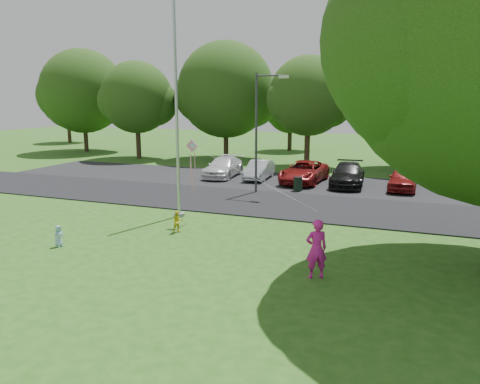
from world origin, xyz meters
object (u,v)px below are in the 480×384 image
(trash_can, at_px, (298,184))
(kite, at_px, (195,157))
(child_blue, at_px, (59,236))
(child_yellow, at_px, (178,222))
(woman, at_px, (316,249))
(street_lamp, at_px, (261,122))
(flagpole, at_px, (177,127))

(trash_can, bearing_deg, kite, -105.24)
(child_blue, distance_m, kite, 6.31)
(child_yellow, bearing_deg, kite, 39.30)
(trash_can, bearing_deg, woman, -73.54)
(child_yellow, bearing_deg, street_lamp, 41.95)
(trash_can, height_order, kite, kite)
(flagpole, relative_size, child_yellow, 11.02)
(kite, bearing_deg, child_yellow, -94.21)
(child_yellow, bearing_deg, child_blue, -179.13)
(kite, bearing_deg, child_blue, -123.86)
(child_yellow, xyz_separation_m, kite, (0.16, 1.41, 2.51))
(street_lamp, relative_size, kite, 1.02)
(woman, bearing_deg, street_lamp, -93.94)
(flagpole, xyz_separation_m, woman, (7.60, -5.28, -3.23))
(trash_can, distance_m, child_blue, 14.56)
(woman, xyz_separation_m, child_blue, (-9.61, -0.38, -0.53))
(child_yellow, distance_m, kite, 2.88)
(trash_can, height_order, child_blue, trash_can)
(street_lamp, height_order, trash_can, street_lamp)
(flagpole, distance_m, street_lamp, 6.72)
(street_lamp, xyz_separation_m, child_yellow, (-0.60, -8.88, -3.66))
(flagpole, height_order, child_blue, flagpole)
(street_lamp, bearing_deg, kite, -89.54)
(child_blue, bearing_deg, child_yellow, -35.58)
(woman, height_order, child_blue, woman)
(trash_can, relative_size, child_yellow, 0.96)
(street_lamp, distance_m, woman, 13.47)
(street_lamp, distance_m, kite, 7.57)
(child_blue, bearing_deg, street_lamp, -8.22)
(street_lamp, relative_size, child_blue, 8.44)
(flagpole, distance_m, trash_can, 9.35)
(street_lamp, xyz_separation_m, trash_can, (1.94, 1.24, -3.67))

